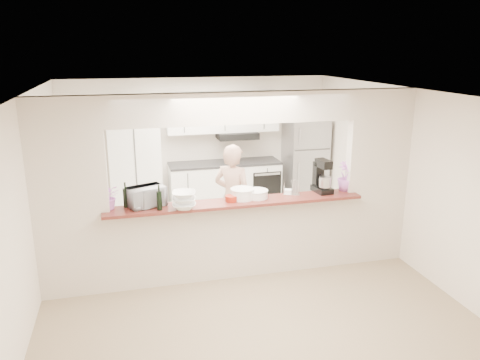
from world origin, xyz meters
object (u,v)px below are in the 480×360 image
object	(u,v)px
stand_mixer	(322,177)
person	(233,199)
refrigerator	(305,163)
toaster_oven	(146,197)

from	to	relation	value
stand_mixer	person	distance (m)	1.40
refrigerator	stand_mixer	world-z (taller)	refrigerator
toaster_oven	stand_mixer	distance (m)	2.40
toaster_oven	stand_mixer	world-z (taller)	stand_mixer
refrigerator	person	distance (m)	2.65
person	stand_mixer	bearing A→B (deg)	-174.24
refrigerator	toaster_oven	xyz separation A→B (m)	(-3.20, -2.60, 0.37)
toaster_oven	person	distance (m)	1.55
refrigerator	stand_mixer	distance (m)	2.74
person	refrigerator	bearing A→B (deg)	-96.00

